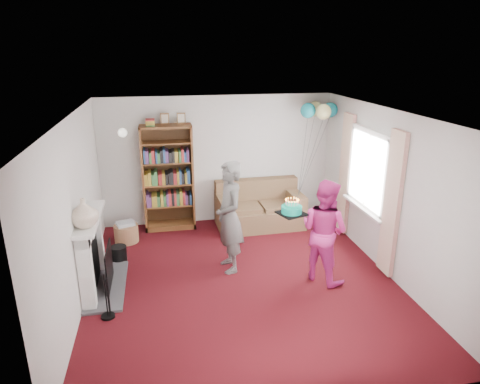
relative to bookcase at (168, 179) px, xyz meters
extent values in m
plane|color=#320709|center=(0.98, -2.30, -0.98)|extent=(5.00, 5.00, 0.00)
cube|color=silver|center=(0.98, 0.21, 0.27)|extent=(4.50, 0.02, 2.50)
cube|color=silver|center=(-1.28, -2.30, 0.27)|extent=(0.02, 5.00, 2.50)
cube|color=silver|center=(3.24, -2.30, 0.27)|extent=(0.02, 5.00, 2.50)
cube|color=white|center=(0.98, -2.30, 1.52)|extent=(4.50, 5.00, 0.01)
cube|color=#3F3F42|center=(-1.02, -2.10, -0.96)|extent=(0.55, 1.40, 0.04)
cube|color=white|center=(-1.17, -2.65, -0.45)|extent=(0.18, 0.14, 1.06)
cube|color=white|center=(-1.17, -1.55, -0.45)|extent=(0.18, 0.14, 1.06)
cube|color=white|center=(-1.17, -2.10, 0.02)|extent=(0.18, 1.24, 0.16)
cube|color=white|center=(-1.14, -2.10, 0.12)|extent=(0.28, 1.35, 0.05)
cube|color=black|center=(-1.19, -2.10, -0.50)|extent=(0.10, 0.80, 0.86)
cube|color=black|center=(-0.95, -2.10, -0.65)|extent=(0.02, 0.70, 0.60)
cylinder|color=black|center=(-0.92, -2.88, -0.66)|extent=(0.18, 0.18, 0.64)
cylinder|color=black|center=(-0.89, -1.30, -0.85)|extent=(0.26, 0.26, 0.26)
cube|color=white|center=(3.19, -1.70, 1.09)|extent=(0.08, 1.30, 0.08)
cube|color=white|center=(3.19, -1.70, -0.16)|extent=(0.08, 1.30, 0.08)
cube|color=white|center=(3.22, -1.70, 0.47)|extent=(0.01, 1.15, 1.20)
cube|color=white|center=(3.16, -1.70, -0.19)|extent=(0.14, 1.32, 0.04)
cube|color=beige|center=(3.18, -2.52, 0.17)|extent=(0.07, 0.38, 2.20)
cube|color=beige|center=(3.18, -0.88, 0.17)|extent=(0.07, 0.38, 2.20)
cylinder|color=gold|center=(-0.77, 0.15, 0.92)|extent=(0.04, 0.12, 0.04)
sphere|color=white|center=(-0.77, 0.06, 0.90)|extent=(0.16, 0.16, 0.16)
cube|color=#472B14|center=(0.00, 0.16, 0.02)|extent=(0.95, 0.04, 2.01)
cube|color=brown|center=(-0.45, -0.03, 0.02)|extent=(0.04, 0.42, 2.01)
cube|color=brown|center=(0.46, -0.03, 0.02)|extent=(0.04, 0.42, 2.01)
cube|color=brown|center=(0.00, -0.03, 1.01)|extent=(0.95, 0.42, 0.04)
cube|color=brown|center=(0.00, -0.03, -0.93)|extent=(0.95, 0.42, 0.10)
cube|color=brown|center=(0.00, -0.03, -0.51)|extent=(0.87, 0.38, 0.03)
cube|color=brown|center=(0.00, -0.03, -0.08)|extent=(0.87, 0.38, 0.02)
cube|color=brown|center=(0.00, -0.03, 0.34)|extent=(0.87, 0.38, 0.02)
cube|color=brown|center=(0.00, -0.03, 0.71)|extent=(0.87, 0.38, 0.02)
cube|color=maroon|center=(-0.26, -0.05, 1.09)|extent=(0.16, 0.22, 0.12)
cube|color=brown|center=(0.00, 0.02, 1.14)|extent=(0.16, 0.02, 0.20)
cube|color=brown|center=(0.30, 0.02, 1.14)|extent=(0.16, 0.02, 0.20)
cube|color=brown|center=(1.73, -0.30, -0.79)|extent=(1.65, 0.88, 0.39)
cube|color=brown|center=(1.73, 0.01, -0.45)|extent=(1.65, 0.24, 0.68)
cube|color=brown|center=(1.02, -0.30, -0.59)|extent=(0.24, 0.83, 0.54)
cube|color=brown|center=(2.43, -0.30, -0.59)|extent=(0.24, 0.83, 0.54)
cube|color=brown|center=(1.36, -0.38, -0.56)|extent=(0.70, 0.58, 0.12)
cube|color=brown|center=(2.10, -0.38, -0.56)|extent=(0.70, 0.58, 0.12)
cylinder|color=#936644|center=(-0.81, -0.55, -0.82)|extent=(0.43, 0.43, 0.32)
cube|color=beige|center=(-0.81, -0.55, -0.63)|extent=(0.30, 0.24, 0.06)
imported|color=black|center=(0.86, -1.89, -0.10)|extent=(0.50, 0.69, 1.76)
imported|color=#CD2981|center=(2.18, -2.45, -0.20)|extent=(0.92, 0.96, 1.57)
cube|color=black|center=(1.67, -2.45, 0.12)|extent=(0.35, 0.35, 0.02)
cylinder|color=#0EA585|center=(1.67, -2.45, 0.18)|extent=(0.29, 0.29, 0.10)
cylinder|color=#0EA585|center=(1.67, -2.45, 0.24)|extent=(0.21, 0.21, 0.04)
cylinder|color=pink|center=(1.76, -2.45, 0.27)|extent=(0.01, 0.01, 0.09)
sphere|color=orange|center=(1.76, -2.45, 0.32)|extent=(0.02, 0.02, 0.02)
cylinder|color=pink|center=(1.75, -2.41, 0.27)|extent=(0.01, 0.01, 0.09)
sphere|color=orange|center=(1.75, -2.41, 0.32)|extent=(0.02, 0.02, 0.02)
cylinder|color=pink|center=(1.72, -2.38, 0.27)|extent=(0.01, 0.01, 0.09)
sphere|color=orange|center=(1.72, -2.38, 0.32)|extent=(0.02, 0.02, 0.02)
cylinder|color=pink|center=(1.68, -2.37, 0.27)|extent=(0.01, 0.01, 0.09)
sphere|color=orange|center=(1.68, -2.37, 0.32)|extent=(0.02, 0.02, 0.02)
cylinder|color=pink|center=(1.64, -2.37, 0.27)|extent=(0.01, 0.01, 0.09)
sphere|color=orange|center=(1.64, -2.37, 0.32)|extent=(0.02, 0.02, 0.02)
cylinder|color=pink|center=(1.60, -2.39, 0.27)|extent=(0.01, 0.01, 0.09)
sphere|color=orange|center=(1.60, -2.39, 0.32)|extent=(0.02, 0.02, 0.02)
cylinder|color=pink|center=(1.58, -2.43, 0.27)|extent=(0.01, 0.01, 0.09)
sphere|color=orange|center=(1.58, -2.43, 0.32)|extent=(0.02, 0.02, 0.02)
cylinder|color=pink|center=(1.58, -2.47, 0.27)|extent=(0.01, 0.01, 0.09)
sphere|color=orange|center=(1.58, -2.47, 0.32)|extent=(0.02, 0.02, 0.02)
cylinder|color=pink|center=(1.60, -2.51, 0.27)|extent=(0.01, 0.01, 0.09)
sphere|color=orange|center=(1.60, -2.51, 0.32)|extent=(0.02, 0.02, 0.02)
cylinder|color=pink|center=(1.64, -2.54, 0.27)|extent=(0.01, 0.01, 0.09)
sphere|color=orange|center=(1.64, -2.54, 0.32)|extent=(0.02, 0.02, 0.02)
cylinder|color=pink|center=(1.68, -2.54, 0.27)|extent=(0.01, 0.01, 0.09)
sphere|color=orange|center=(1.68, -2.54, 0.32)|extent=(0.02, 0.02, 0.02)
cylinder|color=pink|center=(1.72, -2.53, 0.27)|extent=(0.01, 0.01, 0.09)
sphere|color=orange|center=(1.72, -2.53, 0.32)|extent=(0.02, 0.02, 0.02)
cylinder|color=pink|center=(1.75, -2.49, 0.27)|extent=(0.01, 0.01, 0.09)
sphere|color=orange|center=(1.75, -2.49, 0.32)|extent=(0.02, 0.02, 0.02)
sphere|color=#3F3F3F|center=(2.43, -0.50, -0.31)|extent=(0.02, 0.02, 0.02)
sphere|color=teal|center=(3.10, -0.17, 1.24)|extent=(0.29, 0.29, 0.29)
sphere|color=#D4D482|center=(2.88, 0.05, 1.24)|extent=(0.29, 0.29, 0.29)
sphere|color=teal|center=(2.66, -0.17, 1.24)|extent=(0.29, 0.29, 0.29)
sphere|color=#D4D482|center=(2.88, -0.39, 1.24)|extent=(0.29, 0.29, 0.29)
imported|color=beige|center=(-1.14, -2.45, 0.33)|extent=(0.45, 0.45, 0.38)
camera|label=1|loc=(-0.13, -7.89, 2.35)|focal=32.00mm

